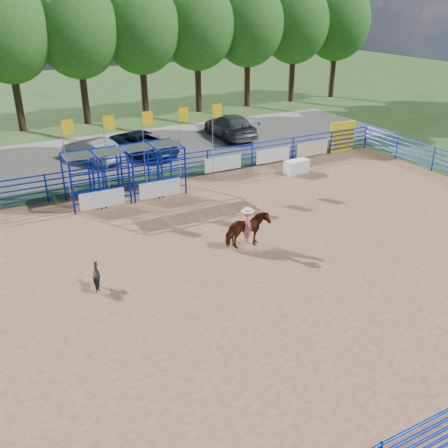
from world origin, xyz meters
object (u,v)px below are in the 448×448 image
at_px(horse_and_rider, 247,228).
at_px(car_b, 92,150).
at_px(car_d, 230,126).
at_px(car_c, 144,144).
at_px(calf, 96,276).
at_px(announcer_table, 297,167).

height_order(horse_and_rider, car_b, horse_and_rider).
distance_m(horse_and_rider, car_d, 17.59).
distance_m(horse_and_rider, car_c, 14.41).
bearing_deg(horse_and_rider, calf, -178.53).
relative_size(horse_and_rider, car_d, 0.43).
bearing_deg(announcer_table, horse_and_rider, -137.21).
distance_m(announcer_table, car_d, 8.95).
relative_size(car_b, car_d, 0.78).
distance_m(announcer_table, calf, 15.37).
bearing_deg(car_c, car_d, -6.29).
relative_size(announcer_table, calf, 1.65).
height_order(announcer_table, car_c, car_c).
distance_m(announcer_table, car_b, 12.68).
bearing_deg(horse_and_rider, car_b, 100.08).
xyz_separation_m(calf, car_c, (7.03, 14.55, 0.29)).
xyz_separation_m(car_b, car_c, (3.31, -0.25, 0.00)).
xyz_separation_m(horse_and_rider, car_b, (-2.60, 14.64, -0.14)).
bearing_deg(announcer_table, car_b, 141.92).
height_order(announcer_table, calf, calf).
xyz_separation_m(calf, car_d, (14.14, 15.92, 0.38)).
bearing_deg(car_b, car_d, 162.22).
height_order(horse_and_rider, car_c, horse_and_rider).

